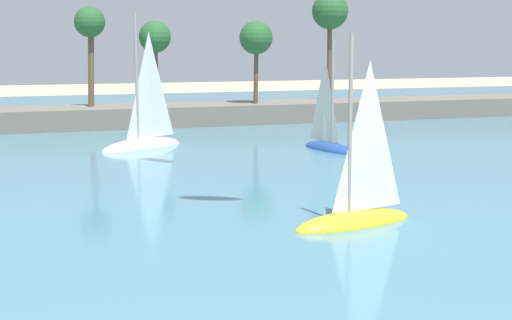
{
  "coord_description": "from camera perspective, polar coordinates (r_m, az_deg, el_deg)",
  "views": [
    {
      "loc": [
        -2.5,
        -2.99,
        7.36
      ],
      "look_at": [
        2.93,
        13.67,
        4.61
      ],
      "focal_mm": 53.52,
      "sensor_mm": 36.0,
      "label": 1
    }
  ],
  "objects": [
    {
      "name": "sailboat_far_left",
      "position": [
        51.73,
        5.45,
        1.56
      ],
      "size": [
        2.65,
        5.65,
        7.89
      ],
      "color": "#234793",
      "rests_on": "sea"
    },
    {
      "name": "palm_headland",
      "position": [
        65.86,
        -16.22,
        3.84
      ],
      "size": [
        116.49,
        6.0,
        11.77
      ],
      "color": "slate",
      "rests_on": "ground"
    },
    {
      "name": "sailboat_near_shore",
      "position": [
        53.04,
        -8.42,
        1.88
      ],
      "size": [
        6.88,
        5.28,
        9.87
      ],
      "color": "white",
      "rests_on": "sea"
    },
    {
      "name": "sailboat_toward_headland",
      "position": [
        30.91,
        7.51,
        -3.42
      ],
      "size": [
        5.87,
        2.96,
        8.16
      ],
      "color": "yellow",
      "rests_on": "sea"
    },
    {
      "name": "sea",
      "position": [
        59.7,
        -15.52,
        1.54
      ],
      "size": [
        220.0,
        92.79,
        0.06
      ],
      "primitive_type": "cube",
      "color": "teal",
      "rests_on": "ground"
    }
  ]
}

